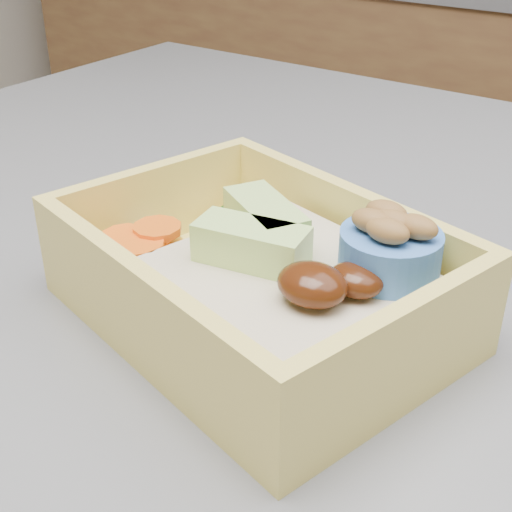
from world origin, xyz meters
The scene contains 1 object.
bento_box centered at (-0.14, -0.15, 0.95)m, with size 0.23×0.19×0.07m.
Camera 1 is at (0.04, -0.41, 1.14)m, focal length 50.00 mm.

